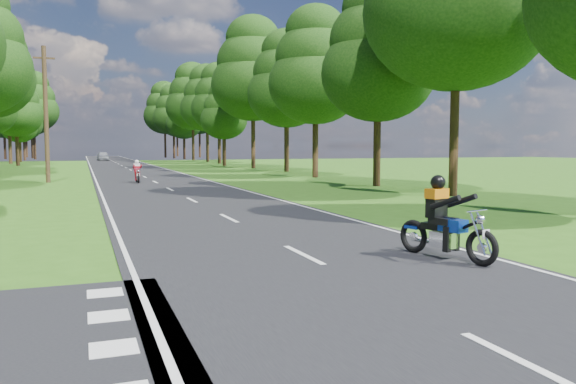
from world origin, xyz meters
name	(u,v)px	position (x,y,z in m)	size (l,w,h in m)	color
ground	(348,278)	(0.00, 0.00, 0.00)	(160.00, 160.00, 0.00)	#2E5C15
main_road	(126,168)	(0.00, 50.00, 0.01)	(7.00, 140.00, 0.02)	black
road_markings	(126,168)	(-0.14, 48.13, 0.02)	(7.40, 140.00, 0.01)	silver
treeline	(131,94)	(1.43, 60.06, 8.25)	(40.00, 115.35, 14.78)	black
telegraph_pole	(46,114)	(-6.00, 28.00, 4.07)	(1.20, 0.26, 8.00)	#382616
rider_near_blue	(446,217)	(2.40, 0.70, 0.82)	(0.64, 1.92, 1.60)	navy
rider_far_red	(137,171)	(-1.04, 25.90, 0.69)	(0.54, 1.61, 1.35)	maroon
distant_car	(103,156)	(-1.15, 80.26, 0.70)	(1.60, 3.99, 1.36)	#B0B3B8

